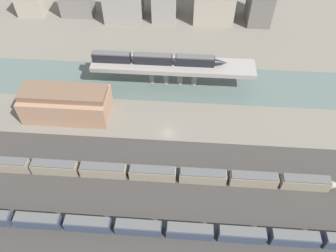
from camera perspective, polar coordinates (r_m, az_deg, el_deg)
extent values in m
plane|color=#666056|center=(100.56, 0.00, -1.23)|extent=(400.00, 400.00, 0.00)
cube|color=#33302D|center=(86.79, -1.15, -13.25)|extent=(280.00, 42.00, 0.01)
cube|color=#4C5B56|center=(117.51, 0.84, 7.55)|extent=(320.00, 19.78, 0.01)
cube|color=gray|center=(112.80, 0.88, 10.46)|extent=(55.40, 9.06, 1.58)
cylinder|color=gray|center=(115.91, -2.85, 8.98)|extent=(2.09, 2.09, 6.72)
cylinder|color=gray|center=(115.49, -0.39, 8.88)|extent=(2.09, 2.09, 6.72)
cylinder|color=gray|center=(115.29, 2.10, 8.76)|extent=(2.09, 2.09, 6.72)
cylinder|color=gray|center=(115.31, 4.58, 8.63)|extent=(2.09, 2.09, 6.72)
cube|color=black|center=(114.19, -9.80, 11.69)|extent=(12.93, 2.68, 3.04)
cube|color=#4C4C4C|center=(113.21, -9.91, 12.39)|extent=(12.41, 2.46, 0.40)
cube|color=black|center=(111.90, -2.63, 11.54)|extent=(12.93, 2.68, 3.04)
cube|color=#4C4C4C|center=(110.90, -2.67, 12.26)|extent=(12.41, 2.46, 0.40)
cube|color=black|center=(111.35, 4.70, 11.21)|extent=(12.93, 2.68, 3.04)
cube|color=#4C4C4C|center=(110.34, 4.76, 11.93)|extent=(12.41, 2.46, 0.40)
cone|color=black|center=(111.98, 9.24, 10.85)|extent=(4.53, 2.41, 2.41)
cube|color=#2D384C|center=(88.42, -21.66, -15.15)|extent=(11.13, 2.72, 3.31)
cube|color=#4C4C4C|center=(86.87, -22.00, -14.57)|extent=(10.68, 2.50, 0.40)
cube|color=#2D384C|center=(84.48, -13.76, -16.33)|extent=(11.13, 2.72, 3.31)
cube|color=#4C4C4C|center=(82.85, -14.00, -15.76)|extent=(10.68, 2.50, 0.40)
cube|color=#2D384C|center=(82.18, -5.17, -17.27)|extent=(11.13, 2.72, 3.31)
cube|color=#4C4C4C|center=(80.51, -5.26, -16.71)|extent=(10.68, 2.50, 0.40)
cube|color=#2D384C|center=(81.68, 3.79, -17.85)|extent=(11.13, 2.72, 3.31)
cube|color=#4C4C4C|center=(79.99, 3.86, -17.30)|extent=(10.68, 2.50, 0.40)
cube|color=#2D384C|center=(82.99, 12.70, -18.03)|extent=(11.13, 2.72, 3.31)
cube|color=#4C4C4C|center=(81.34, 12.92, -17.48)|extent=(10.68, 2.50, 0.40)
cube|color=#2D384C|center=(86.05, 21.15, -17.82)|extent=(11.13, 2.72, 3.31)
cube|color=#4C4C4C|center=(84.46, 21.51, -17.28)|extent=(10.68, 2.50, 0.40)
cube|color=gray|center=(101.31, -26.26, -6.10)|extent=(12.55, 2.85, 3.54)
cube|color=#4C4C4C|center=(99.88, -26.63, -5.43)|extent=(12.05, 2.62, 0.40)
cube|color=gray|center=(95.63, -19.12, -6.90)|extent=(12.55, 2.85, 3.54)
cube|color=#4C4C4C|center=(94.11, -19.41, -6.20)|extent=(12.05, 2.62, 0.40)
cube|color=gray|center=(91.60, -11.19, -7.65)|extent=(12.55, 2.85, 3.54)
cube|color=#4C4C4C|center=(90.01, -11.38, -6.94)|extent=(12.05, 2.62, 0.40)
cube|color=gray|center=(89.44, -2.69, -8.30)|extent=(12.55, 2.85, 3.54)
cube|color=#4C4C4C|center=(87.82, -2.73, -7.58)|extent=(12.05, 2.62, 0.40)
cube|color=gray|center=(89.30, 6.06, -8.77)|extent=(12.55, 2.85, 3.54)
cube|color=#4C4C4C|center=(87.68, 6.16, -8.06)|extent=(12.05, 2.62, 0.40)
cube|color=gray|center=(91.19, 14.66, -9.04)|extent=(12.55, 2.85, 3.54)
cube|color=#4C4C4C|center=(89.59, 14.90, -8.35)|extent=(12.05, 2.62, 0.40)
cube|color=gray|center=(94.97, 22.75, -9.11)|extent=(12.55, 2.85, 3.54)
cube|color=#4C4C4C|center=(93.44, 23.10, -8.44)|extent=(12.05, 2.62, 0.40)
cube|color=#937056|center=(108.05, -17.24, 3.57)|extent=(26.83, 11.81, 8.28)
cube|color=brown|center=(104.76, -17.85, 5.54)|extent=(26.29, 8.27, 1.82)
cube|color=slate|center=(159.71, -15.59, 20.00)|extent=(13.90, 8.69, 10.98)
cube|color=gray|center=(152.81, -7.71, 20.15)|extent=(15.82, 13.71, 11.90)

